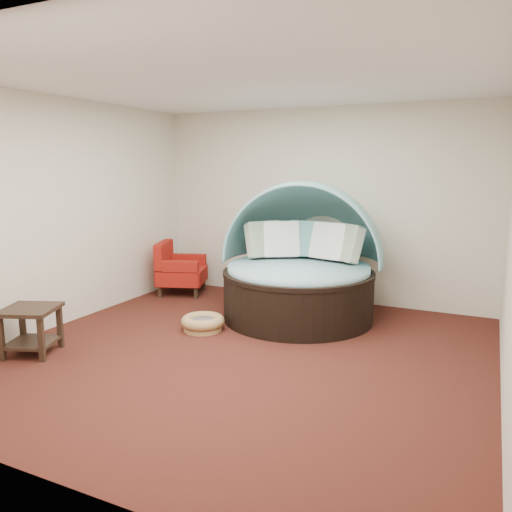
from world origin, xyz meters
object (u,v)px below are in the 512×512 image
at_px(canopy_daybed, 300,255).
at_px(red_armchair, 178,270).
at_px(pet_basket, 203,323).
at_px(side_table, 31,324).

height_order(canopy_daybed, red_armchair, canopy_daybed).
bearing_deg(pet_basket, canopy_daybed, 51.25).
bearing_deg(canopy_daybed, pet_basket, -137.73).
bearing_deg(red_armchair, pet_basket, -67.14).
relative_size(pet_basket, side_table, 1.01).
xyz_separation_m(pet_basket, red_armchair, (-1.28, 1.38, 0.28)).
height_order(canopy_daybed, pet_basket, canopy_daybed).
distance_m(canopy_daybed, red_armchair, 2.21).
relative_size(canopy_daybed, pet_basket, 3.30).
distance_m(canopy_daybed, side_table, 3.29).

